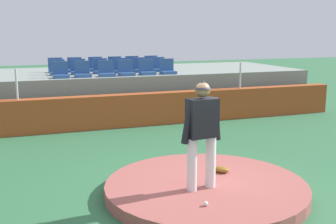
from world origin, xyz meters
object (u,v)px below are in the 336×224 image
object	(u,v)px
baseball	(206,204)
stadium_chair_8	(100,69)
stadium_chair_0	(61,73)
stadium_chair_13	(75,67)
stadium_chair_7	(78,69)
stadium_chair_11	(159,67)
pitcher	(202,127)
stadium_chair_15	(115,66)
stadium_chair_14	(96,67)
stadium_chair_17	(152,65)
stadium_chair_4	(147,70)
stadium_chair_12	(56,68)
stadium_chair_10	(140,67)
stadium_chair_16	(133,66)
stadium_chair_9	(121,68)
fielding_glove	(221,170)
stadium_chair_5	(167,69)
stadium_chair_2	(106,71)
stadium_chair_3	(126,71)
stadium_chair_1	(82,72)
stadium_chair_6	(58,70)

from	to	relation	value
baseball	stadium_chair_8	xyz separation A→B (m)	(0.09, 8.74, 1.30)
stadium_chair_0	stadium_chair_13	distance (m)	1.91
stadium_chair_7	stadium_chair_11	distance (m)	2.81
pitcher	stadium_chair_15	distance (m)	8.92
stadium_chair_14	stadium_chair_17	size ratio (longest dim) A/B	1.00
stadium_chair_4	stadium_chair_12	bearing A→B (deg)	-32.66
stadium_chair_11	stadium_chair_17	world-z (taller)	same
stadium_chair_10	stadium_chair_16	size ratio (longest dim) A/B	1.00
stadium_chair_4	stadium_chair_9	distance (m)	1.08
fielding_glove	stadium_chair_12	world-z (taller)	stadium_chair_12
pitcher	stadium_chair_5	world-z (taller)	pitcher
stadium_chair_16	stadium_chair_17	bearing A→B (deg)	-179.20
stadium_chair_8	stadium_chair_11	world-z (taller)	same
stadium_chair_2	pitcher	bearing A→B (deg)	91.04
stadium_chair_16	stadium_chair_12	bearing A→B (deg)	0.03
stadium_chair_17	stadium_chair_13	bearing A→B (deg)	0.53
stadium_chair_7	stadium_chair_10	xyz separation A→B (m)	(2.14, 0.00, 0.00)
baseball	stadium_chair_3	world-z (taller)	stadium_chair_3
stadium_chair_1	stadium_chair_2	size ratio (longest dim) A/B	1.00
stadium_chair_10	stadium_chair_14	distance (m)	1.66
pitcher	stadium_chair_9	world-z (taller)	pitcher
stadium_chair_13	stadium_chair_5	bearing A→B (deg)	148.13
stadium_chair_9	stadium_chair_13	distance (m)	1.70
fielding_glove	stadium_chair_1	world-z (taller)	stadium_chair_1
stadium_chair_8	stadium_chair_16	size ratio (longest dim) A/B	1.00
stadium_chair_1	stadium_chair_7	xyz separation A→B (m)	(0.00, 0.92, 0.00)
stadium_chair_10	stadium_chair_15	xyz separation A→B (m)	(-0.70, 0.84, 0.00)
stadium_chair_4	stadium_chair_14	bearing A→B (deg)	-52.43
stadium_chair_4	stadium_chair_7	bearing A→B (deg)	-23.21
stadium_chair_4	fielding_glove	bearing A→B (deg)	85.33
baseball	stadium_chair_14	world-z (taller)	stadium_chair_14
pitcher	stadium_chair_7	xyz separation A→B (m)	(-0.88, 8.05, 0.28)
stadium_chair_0	stadium_chair_6	xyz separation A→B (m)	(-0.00, 0.93, 0.00)
stadium_chair_5	stadium_chair_8	size ratio (longest dim) A/B	1.00
pitcher	stadium_chair_15	world-z (taller)	pitcher
stadium_chair_14	stadium_chair_7	bearing A→B (deg)	49.88
stadium_chair_13	stadium_chair_8	bearing A→B (deg)	130.65
stadium_chair_3	stadium_chair_10	size ratio (longest dim) A/B	1.00
fielding_glove	stadium_chair_10	bearing A→B (deg)	129.36
stadium_chair_1	stadium_chair_14	world-z (taller)	same
fielding_glove	stadium_chair_11	world-z (taller)	stadium_chair_11
stadium_chair_0	stadium_chair_10	world-z (taller)	same
fielding_glove	stadium_chair_17	xyz separation A→B (m)	(1.27, 8.31, 1.28)
stadium_chair_5	stadium_chair_9	xyz separation A→B (m)	(-1.38, 0.86, 0.00)
stadium_chair_5	stadium_chair_13	world-z (taller)	same
stadium_chair_8	stadium_chair_16	distance (m)	1.62
stadium_chair_4	stadium_chair_14	size ratio (longest dim) A/B	1.00
stadium_chair_9	stadium_chair_16	xyz separation A→B (m)	(0.65, 0.91, 0.00)
stadium_chair_8	stadium_chair_6	bearing A→B (deg)	0.15
stadium_chair_3	stadium_chair_7	bearing A→B (deg)	-33.86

